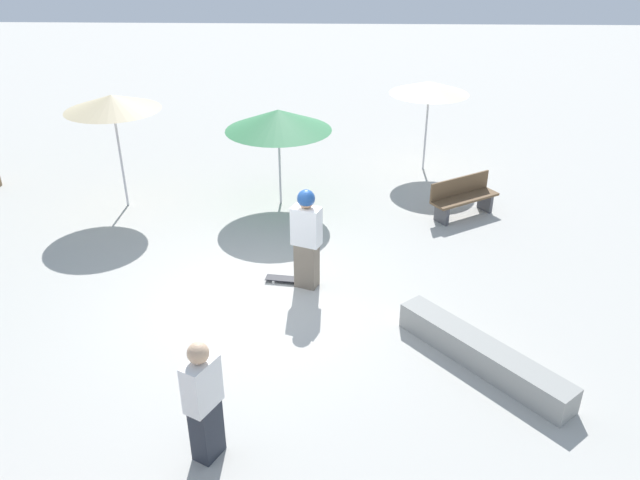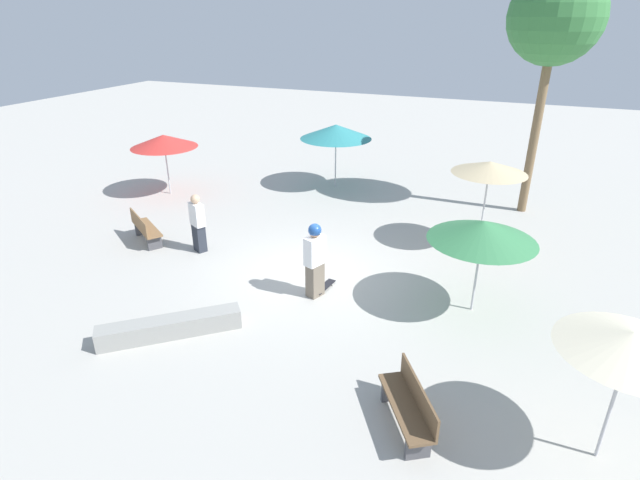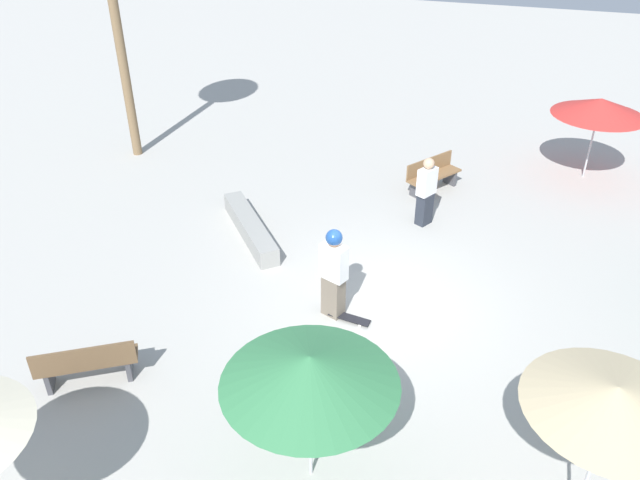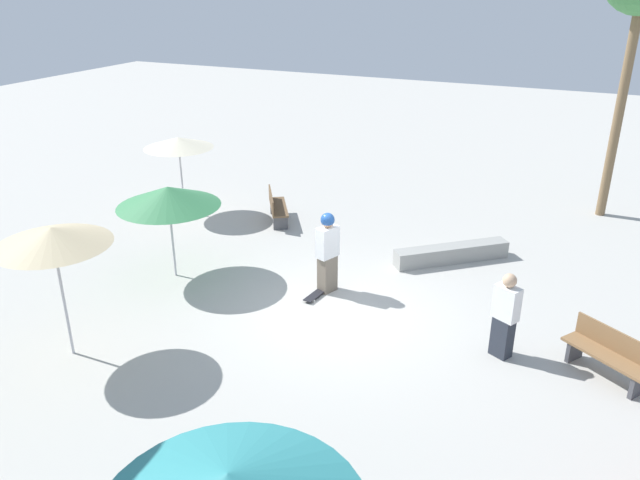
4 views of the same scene
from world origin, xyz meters
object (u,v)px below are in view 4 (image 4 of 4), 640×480
(shade_umbrella_cream, at_px, (178,143))
(shade_umbrella_green, at_px, (168,196))
(shade_umbrella_tan, at_px, (52,237))
(skateboard, at_px, (317,294))
(bench_far, at_px, (609,355))
(concrete_ledge, at_px, (451,254))
(bystander_watching, at_px, (505,316))
(skater_main, at_px, (327,250))
(bench_near, at_px, (276,207))

(shade_umbrella_cream, xyz_separation_m, shade_umbrella_green, (-2.27, 3.49, -0.15))
(shade_umbrella_cream, bearing_deg, shade_umbrella_tan, 109.75)
(skateboard, height_order, bench_far, bench_far)
(skateboard, xyz_separation_m, shade_umbrella_cream, (5.69, -3.07, 2.04))
(skateboard, bearing_deg, bench_far, 92.16)
(shade_umbrella_green, bearing_deg, concrete_ledge, -148.95)
(shade_umbrella_tan, relative_size, bystander_watching, 1.51)
(skater_main, relative_size, bench_far, 1.17)
(bystander_watching, bearing_deg, shade_umbrella_cream, -173.21)
(skater_main, bearing_deg, bystander_watching, 96.90)
(skater_main, height_order, skateboard, skater_main)
(bench_near, bearing_deg, concrete_ledge, 51.08)
(bench_near, distance_m, shade_umbrella_cream, 3.30)
(skateboard, bearing_deg, bench_near, -133.63)
(skateboard, relative_size, shade_umbrella_cream, 0.36)
(skater_main, distance_m, shade_umbrella_green, 3.73)
(shade_umbrella_cream, bearing_deg, bystander_watching, 159.02)
(concrete_ledge, distance_m, shade_umbrella_tan, 9.02)
(skateboard, distance_m, bench_near, 4.62)
(skater_main, height_order, bench_far, skater_main)
(shade_umbrella_cream, bearing_deg, bench_near, -169.61)
(skater_main, height_order, shade_umbrella_cream, shade_umbrella_cream)
(skateboard, xyz_separation_m, concrete_ledge, (-2.25, -2.99, 0.15))
(shade_umbrella_tan, bearing_deg, shade_umbrella_green, -86.22)
(shade_umbrella_tan, xyz_separation_m, shade_umbrella_green, (0.23, -3.46, -0.41))
(skateboard, height_order, concrete_ledge, concrete_ledge)
(concrete_ledge, bearing_deg, skateboard, 53.10)
(shade_umbrella_green, height_order, bystander_watching, shade_umbrella_green)
(bench_near, bearing_deg, skater_main, 10.46)
(bench_near, height_order, shade_umbrella_green, shade_umbrella_green)
(concrete_ledge, height_order, bench_near, bench_near)
(skater_main, relative_size, shade_umbrella_cream, 0.81)
(skater_main, xyz_separation_m, skateboard, (0.10, 0.35, -0.93))
(bystander_watching, bearing_deg, skateboard, -161.46)
(bench_near, distance_m, shade_umbrella_green, 4.32)
(concrete_ledge, distance_m, bench_far, 5.04)
(shade_umbrella_cream, height_order, bystander_watching, shade_umbrella_cream)
(shade_umbrella_green, bearing_deg, bench_far, 179.24)
(shade_umbrella_cream, distance_m, bystander_watching, 10.50)
(bench_near, distance_m, bench_far, 9.66)
(bench_near, bearing_deg, bench_far, 32.36)
(skater_main, bearing_deg, shade_umbrella_green, -56.45)
(bench_near, xyz_separation_m, bench_far, (-8.73, 4.13, 0.00))
(bench_near, relative_size, shade_umbrella_tan, 0.63)
(shade_umbrella_cream, height_order, shade_umbrella_green, shade_umbrella_cream)
(bench_near, height_order, shade_umbrella_tan, shade_umbrella_tan)
(concrete_ledge, height_order, bench_far, bench_far)
(shade_umbrella_cream, xyz_separation_m, shade_umbrella_tan, (-2.50, 6.95, 0.25))
(bench_far, relative_size, bystander_watching, 0.94)
(skateboard, xyz_separation_m, shade_umbrella_tan, (3.20, 3.88, 2.30))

